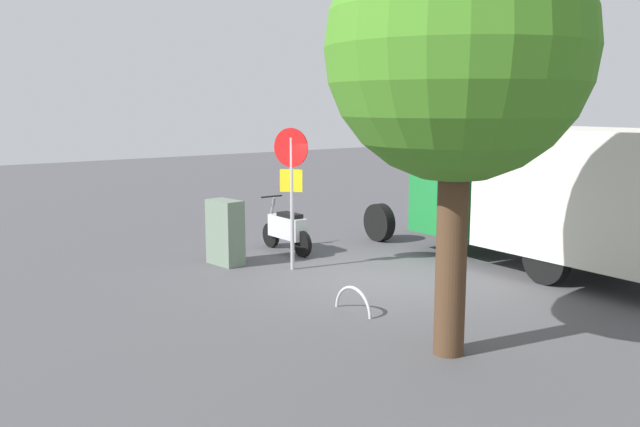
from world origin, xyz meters
name	(u,v)px	position (x,y,z in m)	size (l,w,h in m)	color
ground_plane	(365,278)	(0.00, 0.00, 0.00)	(60.00, 60.00, 0.00)	#47464A
box_truck_near	(556,192)	(-1.82, -3.30, 1.57)	(7.89, 2.63, 2.80)	black
motorcycle	(287,229)	(2.77, -0.14, 0.52)	(1.81, 0.55, 1.20)	black
stop_sign	(291,176)	(1.39, 0.71, 1.86)	(0.71, 0.33, 2.80)	#9E9EA3
street_tree	(458,51)	(-3.60, 1.74, 3.88)	(3.31, 3.31, 5.57)	#47301E
utility_cabinet	(225,232)	(2.59, 1.52, 0.66)	(0.79, 0.42, 1.33)	slate
bike_rack_hoop	(353,312)	(-1.49, 1.58, 0.00)	(0.85, 0.85, 0.05)	#B7B7BC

